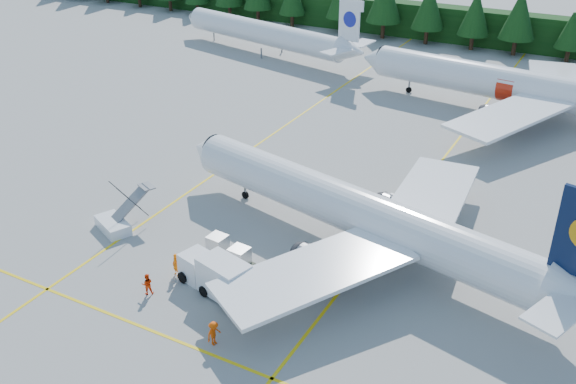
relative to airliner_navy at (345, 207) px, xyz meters
The scene contains 14 objects.
ground 12.13m from the airliner_navy, 106.70° to the right, with size 320.00×320.00×0.00m, color gray.
taxi_stripe_a 19.78m from the airliner_navy, 152.94° to the left, with size 0.25×120.00×0.01m, color yellow.
taxi_stripe_b 9.87m from the airliner_navy, 73.30° to the left, with size 0.25×120.00×0.01m, color yellow.
taxi_stripe_cross 17.80m from the airliner_navy, 101.03° to the right, with size 80.00×0.25×0.01m, color yellow.
treeline_hedge 70.94m from the airliner_navy, 92.70° to the left, with size 220.00×4.00×6.00m, color black.
airliner_navy is the anchor object (origin of this frame).
airliner_red 39.05m from the airliner_navy, 82.77° to the left, with size 42.79×35.01×12.47m.
airliner_far_left 60.90m from the airliner_navy, 127.68° to the left, with size 37.72×11.83×11.14m.
airstairs 20.47m from the airliner_navy, 157.69° to the right, with size 4.58×5.78×3.40m.
service_truck 12.59m from the airliner_navy, 118.48° to the right, with size 6.65×3.80×3.03m.
uld_pair 10.41m from the airliner_navy, 134.11° to the right, with size 4.81×2.52×1.60m.
crew_a 14.74m from the airliner_navy, 131.89° to the right, with size 0.70×0.46×1.93m, color #FF6605.
crew_b 17.33m from the airliner_navy, 126.20° to the right, with size 0.85×0.67×1.76m, color #EE3305.
crew_c 16.54m from the airliner_navy, 98.55° to the right, with size 0.77×0.52×1.87m, color #EC4804.
Camera 1 is at (21.56, -32.49, 29.78)m, focal length 40.00 mm.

